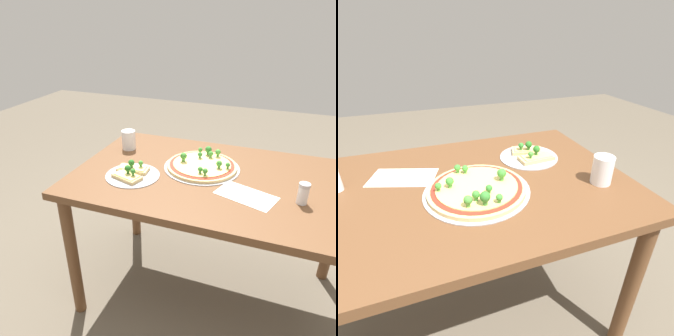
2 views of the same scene
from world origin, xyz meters
TOP-DOWN VIEW (x-y plane):
  - ground_plane at (0.00, 0.00)m, footprint 8.00×8.00m
  - dining_table at (0.00, 0.00)m, footprint 1.37×0.84m
  - pizza_tray_whole at (-0.09, 0.07)m, footprint 0.38×0.38m
  - pizza_tray_slice at (-0.39, -0.13)m, footprint 0.26×0.26m
  - drinking_cup at (-0.55, 0.16)m, footprint 0.08×0.08m
  - paper_menu at (0.16, -0.13)m, footprint 0.28×0.22m

SIDE VIEW (x-z plane):
  - ground_plane at x=0.00m, z-range 0.00..0.00m
  - dining_table at x=0.00m, z-range 0.29..1.04m
  - paper_menu at x=0.16m, z-range 0.76..0.76m
  - pizza_tray_slice at x=-0.39m, z-range 0.74..0.81m
  - pizza_tray_whole at x=-0.09m, z-range 0.74..0.81m
  - drinking_cup at x=-0.55m, z-range 0.76..0.87m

